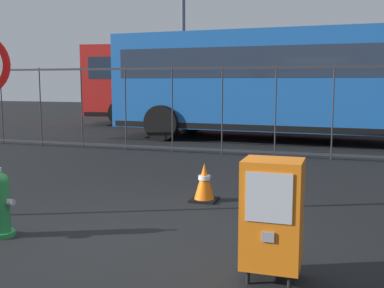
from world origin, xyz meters
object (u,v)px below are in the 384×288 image
at_px(fire_hydrant, 0,204).
at_px(newspaper_box_primary, 272,214).
at_px(bus_far, 226,80).
at_px(traffic_cone, 204,183).
at_px(bus_near, 302,79).

bearing_deg(fire_hydrant, newspaper_box_primary, -5.02).
bearing_deg(newspaper_box_primary, bus_far, 105.41).
distance_m(fire_hydrant, newspaper_box_primary, 2.94).
height_order(traffic_cone, bus_near, bus_near).
bearing_deg(bus_far, fire_hydrant, -94.22).
bearing_deg(bus_near, bus_far, 130.43).
relative_size(fire_hydrant, newspaper_box_primary, 0.73).
height_order(fire_hydrant, traffic_cone, fire_hydrant).
bearing_deg(bus_far, traffic_cone, -85.45).
distance_m(fire_hydrant, traffic_cone, 2.69).
bearing_deg(fire_hydrant, bus_far, 93.68).
bearing_deg(bus_far, newspaper_box_primary, -82.49).
bearing_deg(traffic_cone, fire_hydrant, -127.59).
bearing_deg(fire_hydrant, bus_near, 76.12).
relative_size(traffic_cone, bus_far, 0.05).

